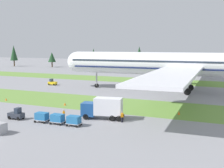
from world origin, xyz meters
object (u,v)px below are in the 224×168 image
cargo_dolly_lead (42,117)px  ground_crew_marshaller (122,116)px  taxiway_marker_2 (65,104)px  ground_crew_loader (64,114)px  catering_truck (103,107)px  baggage_tug (16,114)px  airliner (182,64)px  cargo_dolly_third (74,120)px  pushback_tractor (52,82)px  taxiway_marker_1 (6,99)px  cargo_dolly_second (57,118)px  taxiway_marker_0 (179,113)px

cargo_dolly_lead → ground_crew_marshaller: bearing=-68.6°
ground_crew_marshaller → taxiway_marker_2: bearing=93.4°
ground_crew_loader → taxiway_marker_2: (-6.19, 10.07, -0.64)m
catering_truck → ground_crew_marshaller: catering_truck is taller
baggage_tug → ground_crew_loader: baggage_tug is taller
airliner → cargo_dolly_third: airliner is taller
cargo_dolly_third → ground_crew_loader: ground_crew_loader is taller
pushback_tractor → taxiway_marker_2: 31.40m
pushback_tractor → taxiway_marker_1: 25.46m
cargo_dolly_second → ground_crew_marshaller: bearing=-62.7°
catering_truck → ground_crew_marshaller: bearing=-111.7°
cargo_dolly_second → catering_truck: catering_truck is taller
cargo_dolly_second → cargo_dolly_third: same height
baggage_tug → cargo_dolly_second: baggage_tug is taller
baggage_tug → cargo_dolly_second: bearing=-90.0°
ground_crew_marshaller → taxiway_marker_1: (-30.34, 6.91, -0.67)m
taxiway_marker_1 → pushback_tractor: bearing=101.5°
catering_truck → taxiway_marker_2: size_ratio=11.95×
airliner → cargo_dolly_second: airliner is taller
cargo_dolly_third → catering_truck: size_ratio=0.31×
airliner → taxiway_marker_0: 25.94m
ground_crew_loader → cargo_dolly_third: bearing=-17.8°
cargo_dolly_second → ground_crew_loader: bearing=7.6°
airliner → baggage_tug: bearing=150.0°
airliner → pushback_tractor: airliner is taller
catering_truck → taxiway_marker_1: catering_truck is taller
cargo_dolly_second → cargo_dolly_third: size_ratio=1.00×
catering_truck → taxiway_marker_0: (11.07, 8.07, -1.63)m
cargo_dolly_second → catering_truck: size_ratio=0.31×
airliner → ground_crew_marshaller: 34.20m
taxiway_marker_0 → ground_crew_marshaller: bearing=-130.0°
cargo_dolly_third → catering_truck: 6.07m
airliner → cargo_dolly_second: bearing=159.9°
cargo_dolly_third → ground_crew_loader: (-3.28, 2.33, 0.03)m
pushback_tractor → ground_crew_loader: bearing=34.9°
cargo_dolly_third → ground_crew_marshaller: (6.02, 4.82, 0.03)m
airliner → cargo_dolly_lead: bearing=156.1°
cargo_dolly_second → pushback_tractor: pushback_tractor is taller
pushback_tractor → ground_crew_marshaller: size_ratio=1.52×
cargo_dolly_third → catering_truck: (2.31, 5.52, 1.03)m
cargo_dolly_third → taxiway_marker_1: bearing=62.8°
cargo_dolly_third → airliner: bearing=-15.3°
airliner → taxiway_marker_2: 32.77m
airliner → cargo_dolly_third: size_ratio=36.05×
airliner → cargo_dolly_second: (-12.31, -38.31, -6.44)m
baggage_tug → taxiway_marker_0: baggage_tug is taller
catering_truck → pushback_tractor: 44.47m
cargo_dolly_second → taxiway_marker_0: (16.28, 13.67, -0.60)m
cargo_dolly_lead → catering_truck: (8.11, 5.66, 1.03)m
baggage_tug → taxiway_marker_1: bearing=47.0°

